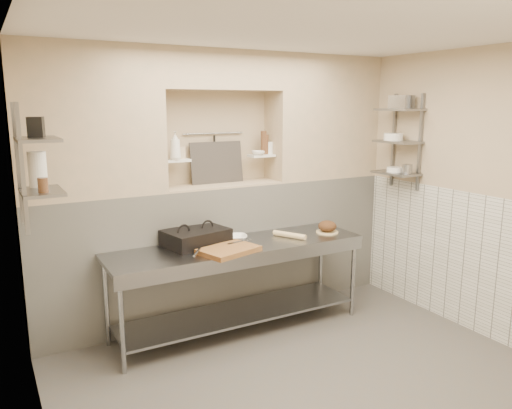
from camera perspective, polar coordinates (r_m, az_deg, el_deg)
floor at (r=4.42m, az=6.55°, el=-20.15°), size 4.00×3.90×0.10m
ceiling at (r=3.82m, az=7.59°, el=20.21°), size 4.00×3.90×0.10m
wall_left at (r=3.17m, az=-24.73°, el=-5.42°), size 0.10×3.90×2.80m
wall_right at (r=5.32m, az=25.20°, el=1.01°), size 0.10×3.90×2.80m
wall_back at (r=5.58m, az=-5.12°, el=2.49°), size 4.00×0.10×2.80m
backwall_lower at (r=5.51m, az=-3.93°, el=-5.06°), size 4.00×0.40×1.40m
alcove_sill at (r=5.35m, az=-4.04°, el=2.24°), size 1.30×0.40×0.02m
backwall_pillar_left at (r=4.88m, az=-18.57°, el=8.95°), size 1.35×0.40×1.40m
backwall_pillar_right at (r=5.97m, az=7.64°, el=9.77°), size 1.35×0.40×1.40m
backwall_header at (r=5.30m, az=-4.22°, el=15.06°), size 1.30×0.40×0.40m
wainscot_left at (r=3.43m, az=-22.68°, el=-16.61°), size 0.02×3.90×1.40m
wainscot_right at (r=5.43m, az=24.20°, el=-6.32°), size 0.02×3.90×1.40m
alcove_shelf_left at (r=5.13m, az=-9.17°, el=4.99°), size 0.28×0.16×0.02m
alcove_shelf_right at (r=5.54m, az=0.63°, el=5.61°), size 0.28×0.16×0.02m
utensil_rail at (r=5.45m, az=-4.88°, el=8.10°), size 0.70×0.02×0.02m
hanging_steel at (r=5.44m, az=-4.76°, el=6.31°), size 0.02×0.02×0.30m
splash_panel at (r=5.41m, az=-4.52°, el=4.79°), size 0.60×0.08×0.45m
shelf_rail_left_a at (r=4.32m, az=-25.55°, el=4.19°), size 0.03×0.03×0.95m
shelf_rail_left_b at (r=3.93m, az=-25.15°, el=3.61°), size 0.03×0.03×0.95m
wall_shelf_left_lower at (r=4.16m, az=-23.28°, el=1.36°), size 0.30×0.50×0.02m
wall_shelf_left_upper at (r=4.12m, az=-23.72°, el=6.84°), size 0.30×0.50×0.03m
shelf_rail_right_a at (r=6.02m, az=15.45°, el=7.09°), size 0.03×0.03×1.05m
shelf_rail_right_b at (r=5.75m, az=18.25°, el=6.75°), size 0.03×0.03×1.05m
wall_shelf_right_lower at (r=5.82m, az=15.69°, el=3.48°), size 0.30×0.50×0.02m
wall_shelf_right_mid at (r=5.79m, az=15.88°, el=6.91°), size 0.30×0.50×0.02m
wall_shelf_right_upper at (r=5.77m, az=16.07°, el=10.37°), size 0.30×0.50×0.03m
prep_table at (r=5.01m, az=-2.01°, el=-7.44°), size 2.60×0.70×0.90m
panini_press at (r=4.92m, az=-6.88°, el=-3.75°), size 0.66×0.54×0.16m
cutting_board at (r=4.67m, az=-3.13°, el=-5.22°), size 0.61×0.50×0.05m
knife_blade at (r=4.86m, az=-1.92°, el=-4.27°), size 0.28×0.08×0.01m
tongs at (r=4.52m, az=-6.77°, el=-5.44°), size 0.16×0.21×0.02m
mixing_bowl at (r=5.07m, az=-2.32°, el=-3.84°), size 0.29×0.29×0.06m
rolling_pin at (r=5.19m, az=3.84°, el=-3.50°), size 0.22×0.35×0.06m
bread_board at (r=5.43m, az=8.13°, el=-3.13°), size 0.24×0.24×0.01m
bread_loaf at (r=5.42m, az=8.15°, el=-2.46°), size 0.20×0.20×0.12m
bottle_soap at (r=5.06m, az=-9.22°, el=6.66°), size 0.12×0.12×0.28m
jar_alcove at (r=5.17m, az=-8.65°, el=5.89°), size 0.08×0.08×0.12m
bowl_alcove at (r=5.48m, az=0.25°, el=5.91°), size 0.18×0.18×0.05m
condiment_a at (r=5.59m, az=1.14°, el=6.89°), size 0.06×0.06×0.22m
condiment_b at (r=5.58m, az=0.87°, el=7.10°), size 0.06×0.06×0.26m
condiment_c at (r=5.61m, az=1.57°, el=6.49°), size 0.08×0.08×0.13m
jug_left at (r=4.32m, az=-23.69°, el=3.70°), size 0.14×0.14×0.28m
jar_left at (r=4.03m, az=-23.17°, el=2.05°), size 0.07×0.07×0.11m
box_left_upper at (r=4.14m, az=-23.86°, el=8.09°), size 0.14×0.14×0.15m
bowl_right at (r=5.83m, az=15.57°, el=3.89°), size 0.18×0.18×0.05m
canister_right at (r=5.70m, az=16.91°, el=3.90°), size 0.10×0.10×0.10m
bowl_right_mid at (r=5.83m, az=15.43°, el=7.48°), size 0.21×0.21×0.08m
basket_right at (r=5.76m, az=16.29°, el=11.19°), size 0.21×0.25×0.14m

